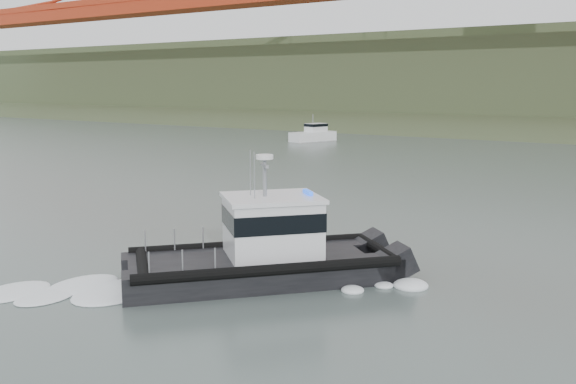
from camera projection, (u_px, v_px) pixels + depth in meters
name	position (u px, v px, depth m)	size (l,w,h in m)	color
ground	(115.00, 283.00, 24.19)	(400.00, 400.00, 0.00)	#4B5955
patrol_boat	(264.00, 248.00, 24.38)	(9.59, 10.21, 5.00)	black
motorboat	(314.00, 134.00, 85.47)	(3.93, 7.02, 3.67)	white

